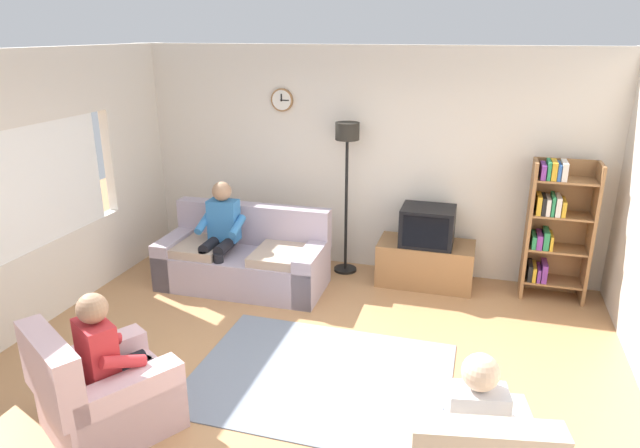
{
  "coord_description": "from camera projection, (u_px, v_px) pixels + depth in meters",
  "views": [
    {
      "loc": [
        1.36,
        -3.97,
        2.85
      ],
      "look_at": [
        -0.08,
        0.92,
        1.1
      ],
      "focal_mm": 31.62,
      "sensor_mm": 36.0,
      "label": 1
    }
  ],
  "objects": [
    {
      "name": "person_on_couch",
      "position": [
        220.0,
        230.0,
        6.41
      ],
      "size": [
        0.51,
        0.54,
        1.24
      ],
      "color": "#3372B2",
      "rests_on": "ground_plane"
    },
    {
      "name": "person_in_left_armchair",
      "position": [
        111.0,
        354.0,
        4.12
      ],
      "size": [
        0.61,
        0.64,
        1.12
      ],
      "color": "red",
      "rests_on": "ground_plane"
    },
    {
      "name": "armchair_near_window",
      "position": [
        104.0,
        396.0,
        4.17
      ],
      "size": [
        1.14,
        1.17,
        0.9
      ],
      "color": "beige",
      "rests_on": "ground_plane"
    },
    {
      "name": "tv",
      "position": [
        428.0,
        226.0,
        6.45
      ],
      "size": [
        0.6,
        0.49,
        0.44
      ],
      "color": "black",
      "rests_on": "tv_stand"
    },
    {
      "name": "floor_lamp",
      "position": [
        347.0,
        157.0,
        6.59
      ],
      "size": [
        0.28,
        0.28,
        1.85
      ],
      "color": "black",
      "rests_on": "ground_plane"
    },
    {
      "name": "tv_stand",
      "position": [
        425.0,
        263.0,
        6.63
      ],
      "size": [
        1.1,
        0.56,
        0.51
      ],
      "color": "olive",
      "rests_on": "ground_plane"
    },
    {
      "name": "area_rug",
      "position": [
        321.0,
        377.0,
        4.88
      ],
      "size": [
        2.2,
        1.7,
        0.01
      ],
      "primitive_type": "cube",
      "color": "slate",
      "rests_on": "ground_plane"
    },
    {
      "name": "couch",
      "position": [
        244.0,
        260.0,
        6.58
      ],
      "size": [
        1.91,
        0.91,
        0.9
      ],
      "color": "#A899A8",
      "rests_on": "ground_plane"
    },
    {
      "name": "person_in_right_armchair",
      "position": [
        472.0,
        422.0,
        3.41
      ],
      "size": [
        0.56,
        0.58,
        1.12
      ],
      "color": "silver",
      "rests_on": "ground_plane"
    },
    {
      "name": "bookshelf",
      "position": [
        554.0,
        226.0,
        6.14
      ],
      "size": [
        0.68,
        0.36,
        1.56
      ],
      "color": "olive",
      "rests_on": "ground_plane"
    },
    {
      "name": "ground_plane",
      "position": [
        299.0,
        377.0,
        4.89
      ],
      "size": [
        12.0,
        12.0,
        0.0
      ],
      "primitive_type": "plane",
      "color": "#B27F51"
    },
    {
      "name": "back_wall_assembly",
      "position": [
        366.0,
        160.0,
        6.86
      ],
      "size": [
        6.2,
        0.17,
        2.7
      ],
      "color": "silver",
      "rests_on": "ground_plane"
    },
    {
      "name": "left_wall_assembly",
      "position": [
        8.0,
        202.0,
        5.24
      ],
      "size": [
        0.12,
        5.8,
        2.7
      ],
      "color": "silver",
      "rests_on": "ground_plane"
    }
  ]
}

